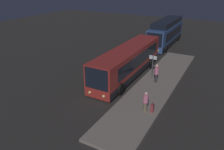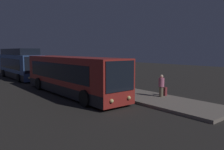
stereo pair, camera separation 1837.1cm
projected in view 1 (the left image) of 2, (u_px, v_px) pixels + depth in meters
The scene contains 8 objects.
ground at pixel (125, 78), 22.34m from camera, with size 80.00×80.00×0.00m, color #2B2826.
platform at pixel (157, 84), 20.83m from camera, with size 20.00×3.45×0.19m.
bus_lead at pixel (128, 62), 22.43m from camera, with size 12.16×2.75×3.00m.
bus_second at pixel (166, 34), 33.08m from camera, with size 10.83×2.74×3.74m.
passenger_boarding at pixel (156, 73), 20.68m from camera, with size 0.65×0.57×1.82m.
passenger_waiting at pixel (146, 101), 16.15m from camera, with size 0.48×0.48×1.59m.
suitcase at pixel (152, 108), 16.23m from camera, with size 0.34×0.21×0.87m.
sign_post at pixel (153, 64), 21.42m from camera, with size 0.10×0.75×2.37m.
Camera 1 is at (18.44, 8.61, 9.34)m, focal length 35.00 mm.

